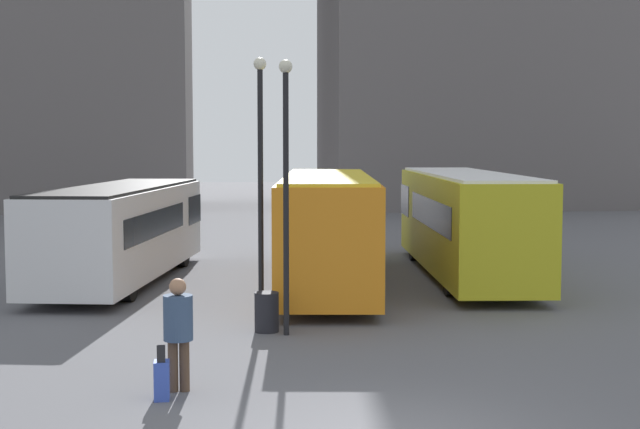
% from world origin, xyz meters
% --- Properties ---
extents(bus_0, '(4.26, 10.58, 2.80)m').
position_xyz_m(bus_0, '(-5.09, 14.67, 1.53)').
color(bus_0, silver).
rests_on(bus_0, ground_plane).
extents(bus_1, '(3.68, 11.20, 3.14)m').
position_xyz_m(bus_1, '(0.75, 13.19, 1.71)').
color(bus_1, orange).
rests_on(bus_1, ground_plane).
extents(bus_2, '(3.37, 11.67, 3.14)m').
position_xyz_m(bus_2, '(5.11, 14.74, 1.71)').
color(bus_2, gold).
rests_on(bus_2, ground_plane).
extents(traveler, '(0.49, 0.49, 1.86)m').
position_xyz_m(traveler, '(-2.86, 2.81, 1.10)').
color(traveler, '#4C3828').
rests_on(traveler, ground_plane).
extents(suitcase, '(0.24, 0.30, 0.90)m').
position_xyz_m(suitcase, '(-3.10, 2.35, 0.32)').
color(suitcase, '#334CB2').
rests_on(suitcase, ground_plane).
extents(lamp_post_0, '(0.28, 0.28, 5.89)m').
position_xyz_m(lamp_post_0, '(-1.31, 8.10, 3.45)').
color(lamp_post_0, black).
rests_on(lamp_post_0, ground_plane).
extents(lamp_post_1, '(0.28, 0.28, 5.74)m').
position_xyz_m(lamp_post_1, '(-0.83, 6.87, 3.37)').
color(lamp_post_1, black).
rests_on(lamp_post_1, ground_plane).
extents(trash_bin, '(0.52, 0.52, 0.85)m').
position_xyz_m(trash_bin, '(-1.23, 7.24, 0.42)').
color(trash_bin, black).
rests_on(trash_bin, ground_plane).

